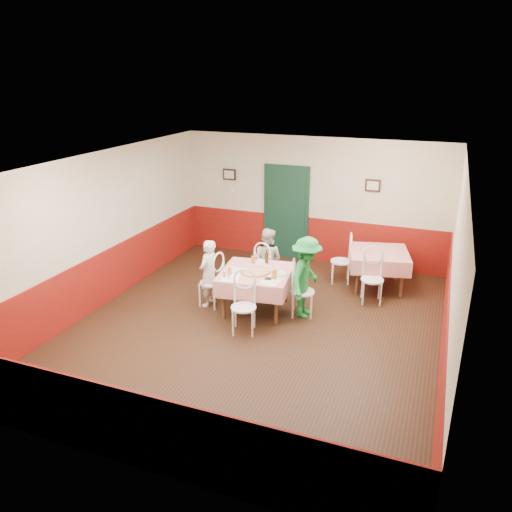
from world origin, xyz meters
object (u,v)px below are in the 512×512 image
(second_table, at_px, (378,270))
(diner_far, at_px, (267,260))
(main_table, at_px, (256,291))
(glass_a, at_px, (230,271))
(chair_far, at_px, (266,270))
(glass_b, at_px, (274,274))
(chair_right, at_px, (303,292))
(glass_c, at_px, (253,260))
(chair_left, at_px, (211,283))
(chair_near, at_px, (244,308))
(chair_second_b, at_px, (372,280))
(beer_bottle, at_px, (267,257))
(diner_left, at_px, (208,273))
(chair_second_a, at_px, (341,261))
(pizza, at_px, (255,271))
(diner_right, at_px, (306,277))
(wallet, at_px, (268,279))

(second_table, height_order, diner_far, diner_far)
(main_table, height_order, diner_far, diner_far)
(second_table, bearing_deg, glass_a, -136.76)
(chair_far, relative_size, diner_far, 0.70)
(main_table, distance_m, glass_b, 0.65)
(chair_right, height_order, glass_c, chair_right)
(chair_left, distance_m, glass_c, 0.88)
(chair_left, relative_size, chair_near, 1.00)
(chair_second_b, xyz_separation_m, beer_bottle, (-1.86, -0.67, 0.43))
(glass_b, height_order, diner_left, diner_left)
(chair_far, height_order, chair_second_b, same)
(chair_second_b, distance_m, diner_far, 2.04)
(main_table, xyz_separation_m, chair_near, (0.11, -0.84, 0.08))
(second_table, height_order, chair_second_a, chair_second_a)
(glass_b, height_order, diner_far, diner_far)
(chair_second_b, relative_size, beer_bottle, 3.66)
(chair_near, relative_size, glass_b, 5.82)
(chair_right, relative_size, glass_c, 6.85)
(glass_a, bearing_deg, chair_second_a, 54.46)
(chair_left, bearing_deg, second_table, 132.07)
(chair_second_b, distance_m, pizza, 2.24)
(main_table, relative_size, chair_second_a, 1.36)
(pizza, relative_size, diner_far, 0.39)
(diner_right, bearing_deg, chair_right, 100.24)
(main_table, xyz_separation_m, diner_far, (-0.11, 0.89, 0.27))
(chair_far, height_order, glass_c, chair_far)
(chair_right, bearing_deg, beer_bottle, 54.79)
(chair_right, bearing_deg, chair_second_a, -23.47)
(chair_near, distance_m, glass_b, 0.82)
(second_table, distance_m, chair_second_b, 0.75)
(wallet, bearing_deg, chair_second_b, 33.45)
(chair_near, bearing_deg, glass_c, 88.23)
(glass_b, relative_size, diner_far, 0.12)
(chair_near, height_order, glass_a, chair_near)
(chair_near, relative_size, glass_c, 6.85)
(second_table, relative_size, diner_right, 0.77)
(main_table, relative_size, glass_c, 9.29)
(chair_right, bearing_deg, chair_left, 83.92)
(diner_left, bearing_deg, second_table, 130.99)
(chair_left, relative_size, wallet, 8.18)
(glass_a, bearing_deg, chair_right, 18.52)
(main_table, xyz_separation_m, wallet, (0.33, -0.26, 0.40))
(chair_right, relative_size, glass_b, 5.82)
(chair_second_b, xyz_separation_m, diner_left, (-2.80, -1.21, 0.18))
(second_table, relative_size, glass_b, 7.25)
(glass_a, relative_size, diner_left, 0.10)
(chair_right, distance_m, diner_left, 1.76)
(beer_bottle, relative_size, diner_right, 0.17)
(second_table, height_order, beer_bottle, beer_bottle)
(chair_second_a, bearing_deg, chair_right, -23.39)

